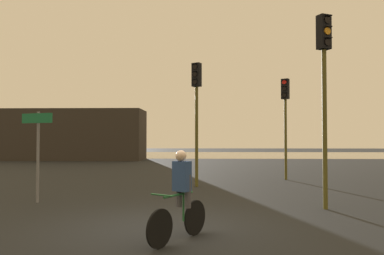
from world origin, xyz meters
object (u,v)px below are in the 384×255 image
at_px(traffic_light_near_right, 324,75).
at_px(traffic_light_center, 197,101).
at_px(distant_building, 70,135).
at_px(cyclist, 181,195).
at_px(direction_sign_post, 38,143).
at_px(traffic_light_far_right, 285,110).

bearing_deg(traffic_light_near_right, traffic_light_center, -77.32).
distance_m(distant_building, cyclist, 27.14).
distance_m(traffic_light_center, direction_sign_post, 5.99).
relative_size(traffic_light_near_right, traffic_light_far_right, 1.13).
xyz_separation_m(traffic_light_near_right, traffic_light_center, (-3.42, 4.39, -0.23)).
distance_m(distant_building, traffic_light_near_right, 26.17).
xyz_separation_m(traffic_light_far_right, direction_sign_post, (-8.40, -6.16, -1.42)).
height_order(traffic_light_center, cyclist, traffic_light_center).
height_order(traffic_light_near_right, cyclist, traffic_light_near_right).
distance_m(distant_building, direction_sign_post, 22.00).
distance_m(traffic_light_far_right, cyclist, 11.01).
relative_size(traffic_light_near_right, direction_sign_post, 1.95).
bearing_deg(distant_building, direction_sign_post, -72.46).
bearing_deg(cyclist, traffic_light_near_right, -106.50).
relative_size(distant_building, traffic_light_far_right, 2.80).
height_order(traffic_light_near_right, traffic_light_far_right, traffic_light_near_right).
height_order(distant_building, direction_sign_post, distant_building).
xyz_separation_m(traffic_light_near_right, direction_sign_post, (-7.91, 0.74, -1.79)).
distance_m(direction_sign_post, cyclist, 5.84).
xyz_separation_m(traffic_light_far_right, cyclist, (-4.07, -9.97, -2.30)).
bearing_deg(traffic_light_center, distant_building, -28.51).
bearing_deg(traffic_light_near_right, distant_building, -81.46).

